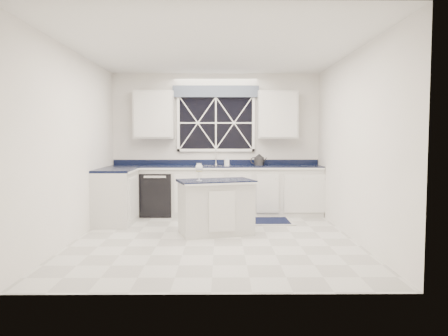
{
  "coord_description": "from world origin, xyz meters",
  "views": [
    {
      "loc": [
        0.09,
        -6.25,
        1.47
      ],
      "look_at": [
        0.14,
        0.4,
        1.0
      ],
      "focal_mm": 35.0,
      "sensor_mm": 36.0,
      "label": 1
    }
  ],
  "objects_px": {
    "dishwasher": "(158,194)",
    "soap_bottle": "(227,161)",
    "kettle": "(259,160)",
    "wine_glass": "(199,169)",
    "faucet": "(216,157)",
    "island": "(216,207)"
  },
  "relations": [
    {
      "from": "wine_glass",
      "to": "dishwasher",
      "type": "bearing_deg",
      "value": 116.87
    },
    {
      "from": "faucet",
      "to": "island",
      "type": "bearing_deg",
      "value": -89.46
    },
    {
      "from": "kettle",
      "to": "wine_glass",
      "type": "height_order",
      "value": "kettle"
    },
    {
      "from": "kettle",
      "to": "wine_glass",
      "type": "distance_m",
      "value": 2.12
    },
    {
      "from": "island",
      "to": "soap_bottle",
      "type": "bearing_deg",
      "value": 67.34
    },
    {
      "from": "wine_glass",
      "to": "soap_bottle",
      "type": "distance_m",
      "value": 1.97
    },
    {
      "from": "island",
      "to": "soap_bottle",
      "type": "height_order",
      "value": "soap_bottle"
    },
    {
      "from": "dishwasher",
      "to": "island",
      "type": "height_order",
      "value": "island"
    },
    {
      "from": "dishwasher",
      "to": "wine_glass",
      "type": "xyz_separation_m",
      "value": [
        0.87,
        -1.71,
        0.6
      ]
    },
    {
      "from": "kettle",
      "to": "soap_bottle",
      "type": "relative_size",
      "value": 1.87
    },
    {
      "from": "faucet",
      "to": "soap_bottle",
      "type": "distance_m",
      "value": 0.22
    },
    {
      "from": "dishwasher",
      "to": "kettle",
      "type": "distance_m",
      "value": 2.03
    },
    {
      "from": "faucet",
      "to": "wine_glass",
      "type": "bearing_deg",
      "value": -96.9
    },
    {
      "from": "dishwasher",
      "to": "soap_bottle",
      "type": "height_order",
      "value": "soap_bottle"
    },
    {
      "from": "dishwasher",
      "to": "soap_bottle",
      "type": "xyz_separation_m",
      "value": [
        1.31,
        0.21,
        0.61
      ]
    },
    {
      "from": "faucet",
      "to": "island",
      "type": "distance_m",
      "value": 1.92
    },
    {
      "from": "island",
      "to": "kettle",
      "type": "distance_m",
      "value": 2.01
    },
    {
      "from": "dishwasher",
      "to": "soap_bottle",
      "type": "distance_m",
      "value": 1.46
    },
    {
      "from": "soap_bottle",
      "to": "island",
      "type": "bearing_deg",
      "value": -96.07
    },
    {
      "from": "faucet",
      "to": "dishwasher",
      "type": "bearing_deg",
      "value": -169.98
    },
    {
      "from": "island",
      "to": "wine_glass",
      "type": "xyz_separation_m",
      "value": [
        -0.25,
        -0.11,
        0.59
      ]
    },
    {
      "from": "island",
      "to": "wine_glass",
      "type": "height_order",
      "value": "wine_glass"
    }
  ]
}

